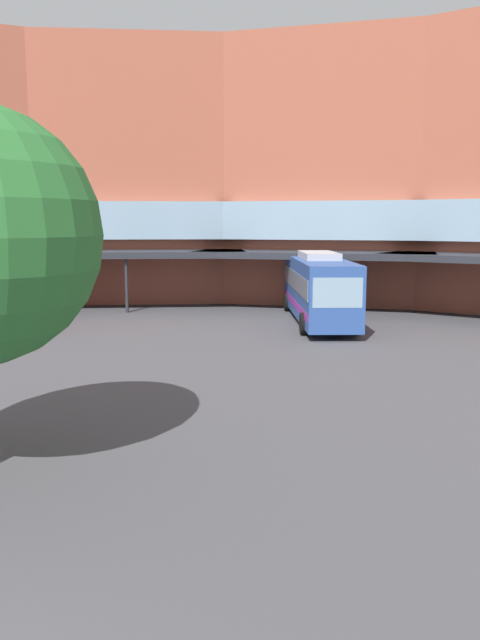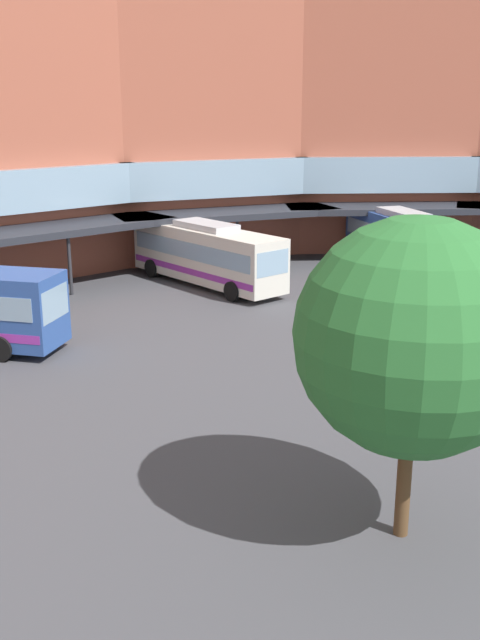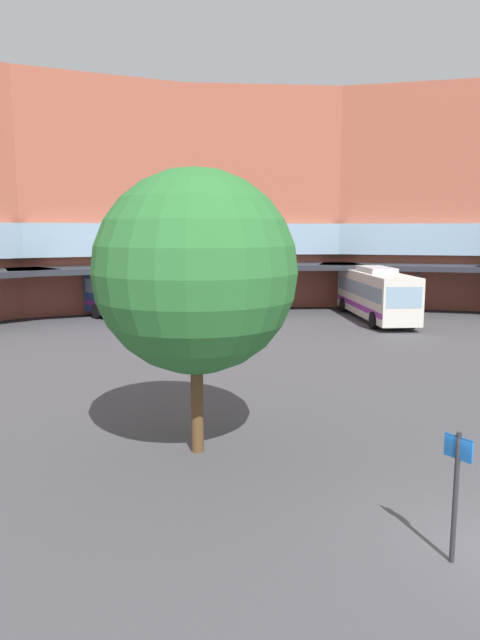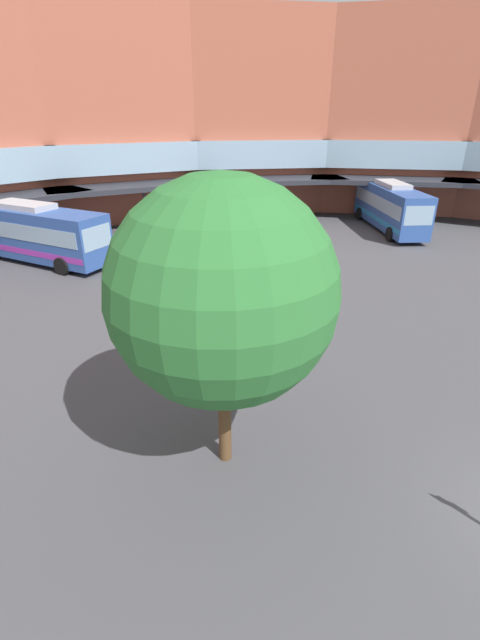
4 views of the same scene
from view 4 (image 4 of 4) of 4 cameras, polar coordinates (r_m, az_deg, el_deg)
station_building at (r=31.61m, az=-19.83°, el=22.61°), size 83.64×37.12×17.34m
bus_1 at (r=37.39m, az=0.02°, el=14.39°), size 4.53×11.54×3.72m
bus_2 at (r=32.70m, az=-25.92°, el=10.36°), size 7.61×12.22×3.84m
bus_3 at (r=39.89m, az=18.98°, el=13.91°), size 8.18×10.58×3.91m
plaza_tree at (r=10.56m, az=-2.31°, el=3.56°), size 5.65×5.65×8.01m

